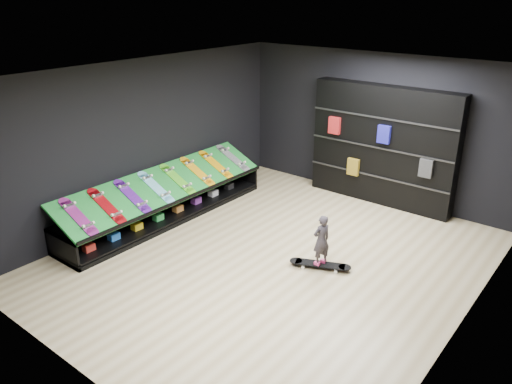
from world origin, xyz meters
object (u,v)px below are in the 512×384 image
Objects in this scene: back_shelving at (383,146)px; floor_skateboard at (320,266)px; child at (321,249)px; display_rack at (166,206)px.

back_shelving is 3.34m from floor_skateboard.
floor_skateboard is 0.29m from child.
display_rack is 8.94× the size of child.
back_shelving is 5.98× the size of child.
floor_skateboard is 1.95× the size of child.
display_rack is 3.35m from floor_skateboard.
back_shelving is at bearing 49.54° from display_rack.
display_rack reaches higher than floor_skateboard.
back_shelving is 3.25m from child.
display_rack is at bearing -130.46° from back_shelving.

